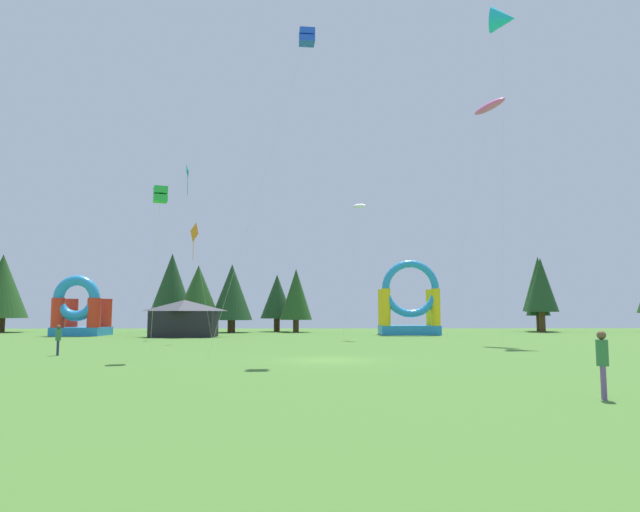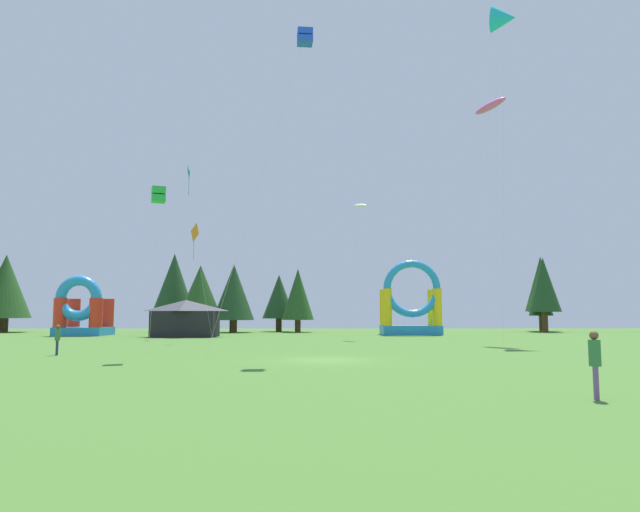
{
  "view_description": "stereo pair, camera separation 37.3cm",
  "coord_description": "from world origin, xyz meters",
  "px_view_note": "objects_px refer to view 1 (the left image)",
  "views": [
    {
      "loc": [
        -1.17,
        -29.29,
        2.37
      ],
      "look_at": [
        0.0,
        15.2,
        6.78
      ],
      "focal_mm": 32.31,
      "sensor_mm": 36.0,
      "label": 1
    },
    {
      "loc": [
        -0.8,
        -29.3,
        2.37
      ],
      "look_at": [
        0.0,
        15.2,
        6.78
      ],
      "focal_mm": 32.31,
      "sensor_mm": 36.0,
      "label": 2
    }
  ],
  "objects_px": {
    "kite_teal_diamond": "(188,173)",
    "kite_pink_parafoil": "(490,107)",
    "kite_green_box": "(160,195)",
    "kite_blue_box": "(307,38)",
    "kite_cyan_delta": "(503,19)",
    "inflatable_red_slide": "(80,313)",
    "person_near_camera": "(58,337)",
    "kite_orange_diamond": "(193,233)",
    "person_far_side": "(602,358)",
    "kite_white_parafoil": "(359,206)",
    "inflatable_blue_arch": "(410,307)",
    "festival_tent": "(184,318)"
  },
  "relations": [
    {
      "from": "kite_teal_diamond",
      "to": "kite_pink_parafoil",
      "type": "bearing_deg",
      "value": -18.14
    },
    {
      "from": "kite_green_box",
      "to": "kite_blue_box",
      "type": "height_order",
      "value": "kite_blue_box"
    },
    {
      "from": "kite_teal_diamond",
      "to": "kite_pink_parafoil",
      "type": "xyz_separation_m",
      "value": [
        27.09,
        -8.87,
        3.75
      ]
    },
    {
      "from": "kite_pink_parafoil",
      "to": "kite_green_box",
      "type": "bearing_deg",
      "value": -144.21
    },
    {
      "from": "kite_cyan_delta",
      "to": "inflatable_red_slide",
      "type": "bearing_deg",
      "value": 160.57
    },
    {
      "from": "person_near_camera",
      "to": "kite_orange_diamond",
      "type": "bearing_deg",
      "value": -35.21
    },
    {
      "from": "person_far_side",
      "to": "kite_cyan_delta",
      "type": "bearing_deg",
      "value": 5.17
    },
    {
      "from": "kite_green_box",
      "to": "kite_white_parafoil",
      "type": "xyz_separation_m",
      "value": [
        12.7,
        22.79,
        3.74
      ]
    },
    {
      "from": "kite_orange_diamond",
      "to": "kite_cyan_delta",
      "type": "bearing_deg",
      "value": 0.57
    },
    {
      "from": "kite_cyan_delta",
      "to": "kite_teal_diamond",
      "type": "relative_size",
      "value": 1.73
    },
    {
      "from": "kite_orange_diamond",
      "to": "kite_white_parafoil",
      "type": "distance_m",
      "value": 15.91
    },
    {
      "from": "kite_orange_diamond",
      "to": "kite_cyan_delta",
      "type": "xyz_separation_m",
      "value": [
        26.19,
        0.26,
        18.79
      ]
    },
    {
      "from": "kite_orange_diamond",
      "to": "person_far_side",
      "type": "xyz_separation_m",
      "value": [
        17.39,
        -30.78,
        -7.7
      ]
    },
    {
      "from": "kite_teal_diamond",
      "to": "kite_green_box",
      "type": "bearing_deg",
      "value": -81.47
    },
    {
      "from": "inflatable_blue_arch",
      "to": "festival_tent",
      "type": "distance_m",
      "value": 23.82
    },
    {
      "from": "kite_white_parafoil",
      "to": "person_near_camera",
      "type": "xyz_separation_m",
      "value": [
        -18.88,
        -19.98,
        -11.3
      ]
    },
    {
      "from": "kite_blue_box",
      "to": "inflatable_red_slide",
      "type": "distance_m",
      "value": 41.35
    },
    {
      "from": "person_far_side",
      "to": "person_near_camera",
      "type": "height_order",
      "value": "person_far_side"
    },
    {
      "from": "kite_orange_diamond",
      "to": "kite_pink_parafoil",
      "type": "xyz_separation_m",
      "value": [
        24.77,
        0.18,
        10.97
      ]
    },
    {
      "from": "person_far_side",
      "to": "kite_teal_diamond",
      "type": "bearing_deg",
      "value": 47.34
    },
    {
      "from": "kite_orange_diamond",
      "to": "kite_pink_parafoil",
      "type": "bearing_deg",
      "value": 0.41
    },
    {
      "from": "kite_white_parafoil",
      "to": "kite_orange_diamond",
      "type": "bearing_deg",
      "value": -156.42
    },
    {
      "from": "kite_teal_diamond",
      "to": "person_far_side",
      "type": "bearing_deg",
      "value": -63.67
    },
    {
      "from": "kite_white_parafoil",
      "to": "person_far_side",
      "type": "relative_size",
      "value": 6.77
    },
    {
      "from": "kite_pink_parafoil",
      "to": "kite_white_parafoil",
      "type": "distance_m",
      "value": 14.26
    },
    {
      "from": "kite_orange_diamond",
      "to": "person_near_camera",
      "type": "xyz_separation_m",
      "value": [
        -4.66,
        -13.77,
        -7.8
      ]
    },
    {
      "from": "festival_tent",
      "to": "kite_orange_diamond",
      "type": "bearing_deg",
      "value": -75.83
    },
    {
      "from": "festival_tent",
      "to": "kite_teal_diamond",
      "type": "bearing_deg",
      "value": -76.8
    },
    {
      "from": "kite_green_box",
      "to": "festival_tent",
      "type": "xyz_separation_m",
      "value": [
        -4.35,
        27.78,
        -6.75
      ]
    },
    {
      "from": "person_near_camera",
      "to": "inflatable_red_slide",
      "type": "xyz_separation_m",
      "value": [
        -9.76,
        28.36,
        1.31
      ]
    },
    {
      "from": "kite_pink_parafoil",
      "to": "inflatable_red_slide",
      "type": "xyz_separation_m",
      "value": [
        -39.19,
        14.41,
        -17.46
      ]
    },
    {
      "from": "person_far_side",
      "to": "kite_green_box",
      "type": "bearing_deg",
      "value": 69.19
    },
    {
      "from": "kite_white_parafoil",
      "to": "festival_tent",
      "type": "bearing_deg",
      "value": 163.69
    },
    {
      "from": "kite_teal_diamond",
      "to": "kite_blue_box",
      "type": "bearing_deg",
      "value": -64.89
    },
    {
      "from": "inflatable_red_slide",
      "to": "festival_tent",
      "type": "relative_size",
      "value": 1.02
    },
    {
      "from": "kite_cyan_delta",
      "to": "person_far_side",
      "type": "relative_size",
      "value": 15.35
    },
    {
      "from": "kite_orange_diamond",
      "to": "kite_teal_diamond",
      "type": "xyz_separation_m",
      "value": [
        -2.32,
        9.05,
        7.21
      ]
    },
    {
      "from": "kite_blue_box",
      "to": "inflatable_red_slide",
      "type": "bearing_deg",
      "value": 128.08
    },
    {
      "from": "person_near_camera",
      "to": "inflatable_blue_arch",
      "type": "bearing_deg",
      "value": -57.02
    },
    {
      "from": "kite_cyan_delta",
      "to": "kite_green_box",
      "type": "xyz_separation_m",
      "value": [
        -24.67,
        -16.85,
        -19.03
      ]
    },
    {
      "from": "kite_green_box",
      "to": "kite_orange_diamond",
      "type": "bearing_deg",
      "value": 95.25
    },
    {
      "from": "inflatable_red_slide",
      "to": "kite_green_box",
      "type": "bearing_deg",
      "value": -62.91
    },
    {
      "from": "inflatable_blue_arch",
      "to": "festival_tent",
      "type": "height_order",
      "value": "inflatable_blue_arch"
    },
    {
      "from": "kite_cyan_delta",
      "to": "kite_white_parafoil",
      "type": "xyz_separation_m",
      "value": [
        -11.97,
        5.95,
        -15.29
      ]
    },
    {
      "from": "person_near_camera",
      "to": "inflatable_red_slide",
      "type": "bearing_deg",
      "value": 2.49
    },
    {
      "from": "festival_tent",
      "to": "person_near_camera",
      "type": "bearing_deg",
      "value": -94.21
    },
    {
      "from": "kite_blue_box",
      "to": "kite_pink_parafoil",
      "type": "bearing_deg",
      "value": 45.39
    },
    {
      "from": "kite_pink_parafoil",
      "to": "kite_blue_box",
      "type": "bearing_deg",
      "value": -134.61
    },
    {
      "from": "kite_white_parafoil",
      "to": "inflatable_red_slide",
      "type": "relative_size",
      "value": 2.03
    },
    {
      "from": "kite_cyan_delta",
      "to": "person_near_camera",
      "type": "relative_size",
      "value": 16.9
    }
  ]
}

